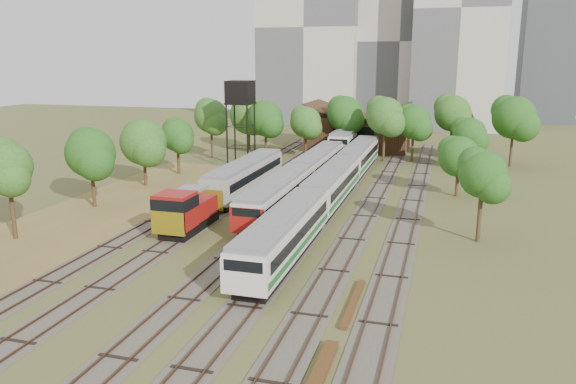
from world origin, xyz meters
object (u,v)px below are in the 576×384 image
(railcar_green_set, at_px, (332,185))
(shunter_locomotive, at_px, (185,212))
(railcar_red_set, at_px, (301,178))
(water_tower, at_px, (240,95))

(railcar_green_set, relative_size, shunter_locomotive, 6.43)
(railcar_red_set, distance_m, water_tower, 19.22)
(shunter_locomotive, relative_size, water_tower, 0.69)
(railcar_red_set, bearing_deg, water_tower, 132.32)
(shunter_locomotive, bearing_deg, water_tower, 101.28)
(shunter_locomotive, bearing_deg, railcar_red_set, 69.46)
(railcar_red_set, height_order, water_tower, water_tower)
(railcar_green_set, distance_m, shunter_locomotive, 16.70)
(railcar_green_set, xyz_separation_m, water_tower, (-15.77, 15.57, 7.92))
(railcar_green_set, bearing_deg, railcar_red_set, 146.62)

